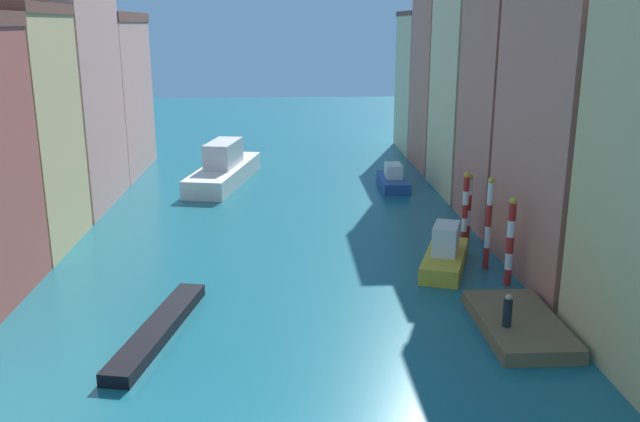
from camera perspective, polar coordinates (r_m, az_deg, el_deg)
The scene contains 18 objects.
ground_plane at distance 42.35m, azimuth -3.33°, elevation -1.27°, with size 154.00×154.00×0.00m, color #196070.
building_left_3 at distance 49.44m, azimuth -22.24°, elevation 11.36°, with size 7.86×10.59×19.16m.
building_left_4 at distance 60.18m, azimuth -18.58°, elevation 9.34°, with size 7.86×11.55×13.10m.
building_right_1 at distance 35.17m, azimuth 22.86°, elevation 6.01°, with size 7.86×10.13×14.26m.
building_right_2 at distance 43.39m, azimuth 17.89°, elevation 10.36°, with size 7.86×7.72×17.71m.
building_right_3 at distance 51.59m, azimuth 14.44°, elevation 10.24°, with size 7.86×8.66×15.78m.
building_right_4 at distance 59.71m, azimuth 12.11°, elevation 12.89°, with size 7.86×8.17×19.63m.
building_right_5 at distance 67.99m, azimuth 10.15°, elevation 10.61°, with size 7.86×8.38×13.35m.
waterfront_dock at distance 29.34m, azimuth 16.40°, elevation -9.14°, with size 3.17×6.11×0.59m.
person_on_dock at distance 28.07m, azimuth 15.52°, elevation -8.15°, with size 0.36×0.36×1.37m.
mooring_pole_0 at distance 33.47m, azimuth 15.73°, elevation -2.41°, with size 0.38×0.38×4.39m.
mooring_pole_1 at distance 35.39m, azimuth 14.00°, elevation -0.96°, with size 0.33×0.33×4.82m.
mooring_pole_2 at distance 39.08m, azimuth 12.13°, elevation 0.28°, with size 0.37×0.37×4.25m.
mooring_pole_3 at distance 39.96m, azimuth 12.39°, elevation 0.35°, with size 0.34×0.34×3.92m.
vaporetto_white at distance 54.27m, azimuth -8.08°, elevation 3.56°, with size 5.36×12.46×3.30m.
gondola_black at distance 28.64m, azimuth -13.42°, elevation -9.62°, with size 2.82×8.72×0.51m.
motorboat_0 at distance 35.48m, azimuth 10.49°, elevation -3.59°, with size 3.68×5.97×2.35m.
motorboat_1 at distance 52.46m, azimuth 6.18°, elevation 2.65°, with size 2.10×5.43×1.85m.
Camera 1 is at (0.35, -16.05, 12.22)m, focal length 38.00 mm.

